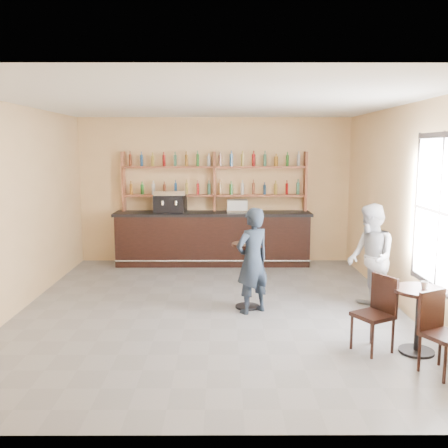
{
  "coord_description": "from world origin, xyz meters",
  "views": [
    {
      "loc": [
        0.17,
        -7.6,
        2.53
      ],
      "look_at": [
        0.2,
        0.8,
        1.25
      ],
      "focal_mm": 40.0,
      "sensor_mm": 36.0,
      "label": 1
    }
  ],
  "objects_px": {
    "cafe_table": "(418,321)",
    "bar_counter": "(213,238)",
    "patron_second": "(370,258)",
    "pedestal_table": "(248,276)",
    "pastry_case": "(237,206)",
    "man_main": "(252,261)",
    "chair_west": "(373,314)",
    "espresso_machine": "(170,201)",
    "chair_south": "(444,335)"
  },
  "relations": [
    {
      "from": "bar_counter",
      "to": "pedestal_table",
      "type": "relative_size",
      "value": 4.06
    },
    {
      "from": "bar_counter",
      "to": "patron_second",
      "type": "xyz_separation_m",
      "value": [
        2.5,
        -3.23,
        0.27
      ]
    },
    {
      "from": "espresso_machine",
      "to": "patron_second",
      "type": "relative_size",
      "value": 0.39
    },
    {
      "from": "pedestal_table",
      "to": "cafe_table",
      "type": "height_order",
      "value": "pedestal_table"
    },
    {
      "from": "patron_second",
      "to": "chair_south",
      "type": "bearing_deg",
      "value": 3.18
    },
    {
      "from": "espresso_machine",
      "to": "cafe_table",
      "type": "bearing_deg",
      "value": -46.23
    },
    {
      "from": "bar_counter",
      "to": "pedestal_table",
      "type": "bearing_deg",
      "value": -78.61
    },
    {
      "from": "chair_west",
      "to": "patron_second",
      "type": "height_order",
      "value": "patron_second"
    },
    {
      "from": "espresso_machine",
      "to": "pedestal_table",
      "type": "bearing_deg",
      "value": -55.85
    },
    {
      "from": "man_main",
      "to": "patron_second",
      "type": "height_order",
      "value": "patron_second"
    },
    {
      "from": "espresso_machine",
      "to": "patron_second",
      "type": "xyz_separation_m",
      "value": [
        3.42,
        -3.23,
        -0.54
      ]
    },
    {
      "from": "chair_south",
      "to": "patron_second",
      "type": "height_order",
      "value": "patron_second"
    },
    {
      "from": "man_main",
      "to": "pastry_case",
      "type": "bearing_deg",
      "value": -122.58
    },
    {
      "from": "bar_counter",
      "to": "man_main",
      "type": "xyz_separation_m",
      "value": [
        0.67,
        -3.28,
        0.24
      ]
    },
    {
      "from": "espresso_machine",
      "to": "pastry_case",
      "type": "relative_size",
      "value": 1.47
    },
    {
      "from": "pedestal_table",
      "to": "patron_second",
      "type": "distance_m",
      "value": 1.92
    },
    {
      "from": "pedestal_table",
      "to": "patron_second",
      "type": "relative_size",
      "value": 0.62
    },
    {
      "from": "espresso_machine",
      "to": "patron_second",
      "type": "height_order",
      "value": "patron_second"
    },
    {
      "from": "patron_second",
      "to": "pastry_case",
      "type": "bearing_deg",
      "value": -150.3
    },
    {
      "from": "cafe_table",
      "to": "chair_west",
      "type": "relative_size",
      "value": 0.86
    },
    {
      "from": "espresso_machine",
      "to": "chair_south",
      "type": "xyz_separation_m",
      "value": [
        3.61,
        -5.44,
        -0.93
      ]
    },
    {
      "from": "pastry_case",
      "to": "pedestal_table",
      "type": "distance_m",
      "value": 3.14
    },
    {
      "from": "pastry_case",
      "to": "man_main",
      "type": "height_order",
      "value": "man_main"
    },
    {
      "from": "man_main",
      "to": "espresso_machine",
      "type": "bearing_deg",
      "value": -99.09
    },
    {
      "from": "cafe_table",
      "to": "patron_second",
      "type": "relative_size",
      "value": 0.49
    },
    {
      "from": "pedestal_table",
      "to": "chair_west",
      "type": "xyz_separation_m",
      "value": [
        1.47,
        -1.74,
        -0.05
      ]
    },
    {
      "from": "bar_counter",
      "to": "cafe_table",
      "type": "bearing_deg",
      "value": -61.39
    },
    {
      "from": "pastry_case",
      "to": "chair_west",
      "type": "xyz_separation_m",
      "value": [
        1.55,
        -4.79,
        -0.81
      ]
    },
    {
      "from": "espresso_machine",
      "to": "chair_west",
      "type": "bearing_deg",
      "value": -50.42
    },
    {
      "from": "espresso_machine",
      "to": "pedestal_table",
      "type": "height_order",
      "value": "espresso_machine"
    },
    {
      "from": "pastry_case",
      "to": "chair_south",
      "type": "bearing_deg",
      "value": -72.55
    },
    {
      "from": "cafe_table",
      "to": "patron_second",
      "type": "xyz_separation_m",
      "value": [
        -0.14,
        1.61,
        0.43
      ]
    },
    {
      "from": "man_main",
      "to": "pedestal_table",
      "type": "bearing_deg",
      "value": -110.7
    },
    {
      "from": "espresso_machine",
      "to": "patron_second",
      "type": "bearing_deg",
      "value": -35.89
    },
    {
      "from": "pastry_case",
      "to": "cafe_table",
      "type": "bearing_deg",
      "value": -70.65
    },
    {
      "from": "chair_south",
      "to": "cafe_table",
      "type": "bearing_deg",
      "value": 67.18
    },
    {
      "from": "bar_counter",
      "to": "pedestal_table",
      "type": "xyz_separation_m",
      "value": [
        0.61,
        -3.05,
        -0.05
      ]
    },
    {
      "from": "pedestal_table",
      "to": "chair_south",
      "type": "bearing_deg",
      "value": -49.05
    },
    {
      "from": "man_main",
      "to": "chair_south",
      "type": "height_order",
      "value": "man_main"
    },
    {
      "from": "man_main",
      "to": "chair_south",
      "type": "xyz_separation_m",
      "value": [
        2.02,
        -2.16,
        -0.35
      ]
    },
    {
      "from": "pedestal_table",
      "to": "man_main",
      "type": "bearing_deg",
      "value": -75.71
    },
    {
      "from": "espresso_machine",
      "to": "pedestal_table",
      "type": "xyz_separation_m",
      "value": [
        1.53,
        -3.05,
        -0.87
      ]
    },
    {
      "from": "cafe_table",
      "to": "bar_counter",
      "type": "bearing_deg",
      "value": 118.61
    },
    {
      "from": "man_main",
      "to": "chair_west",
      "type": "distance_m",
      "value": 2.1
    },
    {
      "from": "bar_counter",
      "to": "patron_second",
      "type": "bearing_deg",
      "value": -52.22
    },
    {
      "from": "pedestal_table",
      "to": "bar_counter",
      "type": "bearing_deg",
      "value": 101.39
    },
    {
      "from": "chair_west",
      "to": "pastry_case",
      "type": "bearing_deg",
      "value": 168.52
    },
    {
      "from": "chair_south",
      "to": "bar_counter",
      "type": "bearing_deg",
      "value": 88.72
    },
    {
      "from": "pedestal_table",
      "to": "pastry_case",
      "type": "bearing_deg",
      "value": 91.49
    },
    {
      "from": "chair_south",
      "to": "espresso_machine",
      "type": "bearing_deg",
      "value": 95.97
    }
  ]
}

